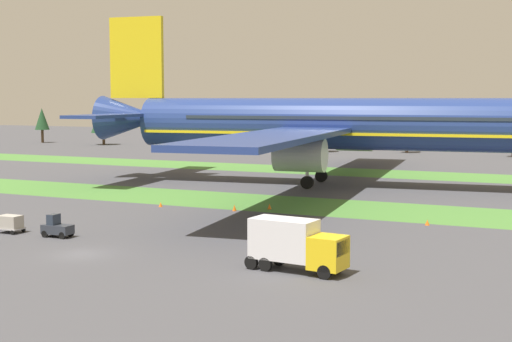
{
  "coord_description": "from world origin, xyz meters",
  "views": [
    {
      "loc": [
        34.81,
        -43.88,
        11.85
      ],
      "look_at": [
        2.16,
        27.02,
        4.0
      ],
      "focal_mm": 51.04,
      "sensor_mm": 36.0,
      "label": 1
    }
  ],
  "objects": [
    {
      "name": "taxiway_marker_1",
      "position": [
        3.91,
        26.68,
        0.28
      ],
      "size": [
        0.44,
        0.44,
        0.57
      ],
      "primitive_type": "cone",
      "color": "orange",
      "rests_on": "ground"
    },
    {
      "name": "airliner",
      "position": [
        3.17,
        49.09,
        8.43
      ],
      "size": [
        69.19,
        85.31,
        23.51
      ],
      "rotation": [
        0.0,
        0.0,
        -1.45
      ],
      "color": "navy",
      "rests_on": "ground"
    },
    {
      "name": "ground_plane",
      "position": [
        0.0,
        0.0,
        0.0
      ],
      "size": [
        400.0,
        400.0,
        0.0
      ],
      "primitive_type": "plane",
      "color": "#47474C"
    },
    {
      "name": "baggage_tug",
      "position": [
        -6.32,
        4.68,
        0.81
      ],
      "size": [
        2.64,
        1.39,
        1.97
      ],
      "rotation": [
        0.0,
        0.0,
        -1.54
      ],
      "color": "#2D333D",
      "rests_on": "ground"
    },
    {
      "name": "grass_strip_near",
      "position": [
        0.0,
        30.79,
        0.0
      ],
      "size": [
        320.0,
        12.57,
        0.01
      ],
      "primitive_type": "cube",
      "color": "#4C8438",
      "rests_on": "ground"
    },
    {
      "name": "cargo_dolly_lead",
      "position": [
        -11.34,
        4.51,
        0.92
      ],
      "size": [
        2.25,
        1.57,
        1.55
      ],
      "rotation": [
        0.0,
        0.0,
        -1.54
      ],
      "color": "#A3A3A8",
      "rests_on": "ground"
    },
    {
      "name": "taxiway_marker_3",
      "position": [
        1.08,
        23.95,
        0.33
      ],
      "size": [
        0.44,
        0.44,
        0.65
      ],
      "primitive_type": "cone",
      "color": "orange",
      "rests_on": "ground"
    },
    {
      "name": "distant_tree_line",
      "position": [
        4.41,
        110.39,
        6.61
      ],
      "size": [
        198.05,
        11.44,
        12.02
      ],
      "color": "#4C3823",
      "rests_on": "ground"
    },
    {
      "name": "grass_strip_far",
      "position": [
        0.0,
        67.92,
        0.0
      ],
      "size": [
        320.0,
        12.57,
        0.01
      ],
      "primitive_type": "cube",
      "color": "#4C8438",
      "rests_on": "ground"
    },
    {
      "name": "catering_truck",
      "position": [
        16.81,
        1.71,
        1.95
      ],
      "size": [
        7.15,
        2.98,
        3.58
      ],
      "rotation": [
        0.0,
        0.0,
        -1.67
      ],
      "color": "yellow",
      "rests_on": "ground"
    },
    {
      "name": "taxiway_marker_2",
      "position": [
        21.3,
        23.78,
        0.26
      ],
      "size": [
        0.44,
        0.44,
        0.53
      ],
      "primitive_type": "cone",
      "color": "orange",
      "rests_on": "ground"
    },
    {
      "name": "ground_crew_marshaller",
      "position": [
        14.08,
        4.83,
        0.95
      ],
      "size": [
        0.36,
        0.5,
        1.74
      ],
      "rotation": [
        0.0,
        0.0,
        4.18
      ],
      "color": "black",
      "rests_on": "ground"
    },
    {
      "name": "taxiway_marker_0",
      "position": [
        -7.56,
        23.17,
        0.26
      ],
      "size": [
        0.44,
        0.44,
        0.51
      ],
      "primitive_type": "cone",
      "color": "orange",
      "rests_on": "ground"
    }
  ]
}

